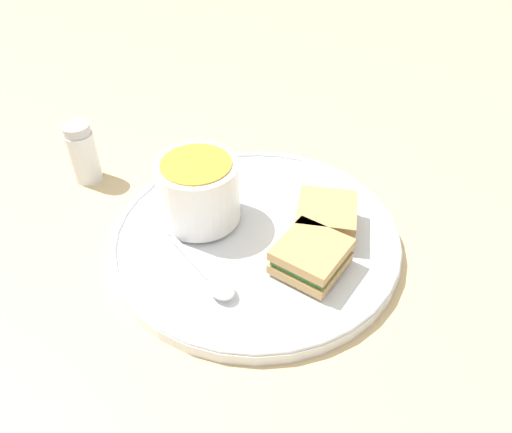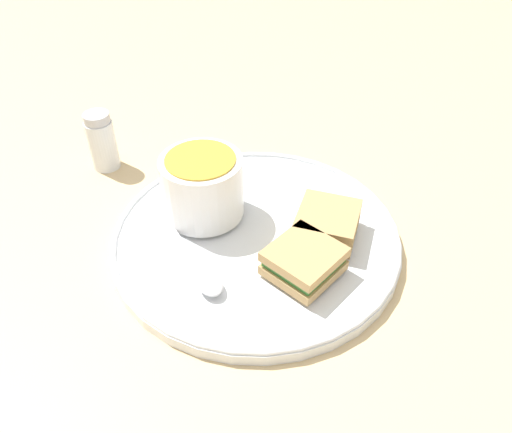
% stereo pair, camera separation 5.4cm
% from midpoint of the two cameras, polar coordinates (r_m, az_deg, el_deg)
% --- Properties ---
extents(ground_plane, '(2.40, 2.40, 0.00)m').
position_cam_midpoint_polar(ground_plane, '(0.57, -2.73, -3.06)').
color(ground_plane, '#D1B27F').
extents(plate, '(0.32, 0.32, 0.02)m').
position_cam_midpoint_polar(plate, '(0.56, -2.76, -2.38)').
color(plate, white).
rests_on(plate, ground_plane).
extents(soup_bowl, '(0.09, 0.09, 0.07)m').
position_cam_midpoint_polar(soup_bowl, '(0.56, -9.38, 2.86)').
color(soup_bowl, white).
rests_on(soup_bowl, plate).
extents(spoon, '(0.09, 0.09, 0.01)m').
position_cam_midpoint_polar(spoon, '(0.50, -7.73, -7.72)').
color(spoon, silver).
rests_on(spoon, plate).
extents(sandwich_half_near, '(0.09, 0.09, 0.03)m').
position_cam_midpoint_polar(sandwich_half_near, '(0.51, 3.27, -4.68)').
color(sandwich_half_near, tan).
rests_on(sandwich_half_near, plate).
extents(sandwich_half_far, '(0.07, 0.07, 0.03)m').
position_cam_midpoint_polar(sandwich_half_far, '(0.55, 5.26, -0.12)').
color(sandwich_half_far, tan).
rests_on(sandwich_half_far, plate).
extents(salt_shaker, '(0.04, 0.04, 0.08)m').
position_cam_midpoint_polar(salt_shaker, '(0.68, -21.39, 6.66)').
color(salt_shaker, silver).
rests_on(salt_shaker, ground_plane).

